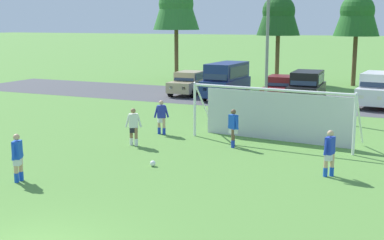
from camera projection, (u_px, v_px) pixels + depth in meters
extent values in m
plane|color=#598C3D|center=(239.00, 132.00, 25.11)|extent=(400.00, 400.00, 0.00)
cube|color=#4C4C51|center=(292.00, 101.00, 35.09)|extent=(52.00, 8.40, 0.01)
sphere|color=white|center=(153.00, 163.00, 19.15)|extent=(0.22, 0.22, 0.22)
sphere|color=black|center=(153.00, 163.00, 19.15)|extent=(0.08, 0.08, 0.08)
sphere|color=red|center=(154.00, 164.00, 19.13)|extent=(0.07, 0.07, 0.07)
cylinder|color=white|center=(354.00, 125.00, 20.59)|extent=(0.12, 0.12, 2.44)
cylinder|color=white|center=(195.00, 110.00, 24.12)|extent=(0.12, 0.12, 2.44)
cylinder|color=white|center=(269.00, 89.00, 22.13)|extent=(7.30, 0.80, 0.12)
cylinder|color=white|center=(359.00, 119.00, 21.34)|extent=(0.26, 1.94, 2.46)
cylinder|color=white|center=(204.00, 105.00, 24.87)|extent=(0.26, 1.94, 2.46)
cube|color=silver|center=(276.00, 116.00, 23.23)|extent=(6.93, 0.69, 2.20)
cylinder|color=brown|center=(233.00, 138.00, 21.97)|extent=(0.14, 0.14, 0.80)
cylinder|color=brown|center=(233.00, 137.00, 22.25)|extent=(0.14, 0.14, 0.80)
cylinder|color=#1E38B7|center=(233.00, 144.00, 22.01)|extent=(0.15, 0.15, 0.32)
cylinder|color=#1E38B7|center=(233.00, 142.00, 22.29)|extent=(0.15, 0.15, 0.32)
cube|color=silver|center=(233.00, 130.00, 22.05)|extent=(0.40, 0.35, 0.28)
cube|color=blue|center=(233.00, 122.00, 21.98)|extent=(0.45, 0.39, 0.60)
sphere|color=brown|center=(233.00, 112.00, 21.90)|extent=(0.22, 0.22, 0.22)
cylinder|color=blue|center=(237.00, 123.00, 21.77)|extent=(0.25, 0.18, 0.55)
cylinder|color=blue|center=(230.00, 121.00, 22.20)|extent=(0.25, 0.18, 0.55)
cylinder|color=tan|center=(326.00, 165.00, 17.82)|extent=(0.14, 0.14, 0.80)
cylinder|color=tan|center=(332.00, 165.00, 17.89)|extent=(0.14, 0.14, 0.80)
cylinder|color=blue|center=(325.00, 172.00, 17.87)|extent=(0.15, 0.15, 0.32)
cylinder|color=blue|center=(332.00, 172.00, 17.94)|extent=(0.15, 0.15, 0.32)
cube|color=silver|center=(329.00, 156.00, 17.80)|extent=(0.29, 0.38, 0.28)
cube|color=#1E38B7|center=(330.00, 146.00, 17.73)|extent=(0.32, 0.43, 0.60)
sphere|color=tan|center=(330.00, 133.00, 17.65)|extent=(0.22, 0.22, 0.22)
cylinder|color=#1E38B7|center=(326.00, 147.00, 17.56)|extent=(0.14, 0.24, 0.55)
cylinder|color=#1E38B7|center=(334.00, 145.00, 17.90)|extent=(0.14, 0.24, 0.55)
cylinder|color=tan|center=(21.00, 169.00, 17.37)|extent=(0.14, 0.14, 0.80)
cylinder|color=tan|center=(16.00, 171.00, 17.18)|extent=(0.14, 0.14, 0.80)
cylinder|color=blue|center=(21.00, 176.00, 17.41)|extent=(0.15, 0.15, 0.32)
cylinder|color=blue|center=(17.00, 178.00, 17.22)|extent=(0.15, 0.15, 0.32)
cube|color=silver|center=(18.00, 161.00, 17.21)|extent=(0.33, 0.40, 0.28)
cube|color=blue|center=(17.00, 150.00, 17.14)|extent=(0.37, 0.44, 0.60)
sphere|color=tan|center=(16.00, 137.00, 17.06)|extent=(0.22, 0.22, 0.22)
cylinder|color=blue|center=(21.00, 149.00, 17.39)|extent=(0.17, 0.25, 0.55)
cylinder|color=blue|center=(13.00, 152.00, 16.90)|extent=(0.17, 0.25, 0.55)
cylinder|color=#936B4C|center=(136.00, 137.00, 22.30)|extent=(0.14, 0.14, 0.80)
cylinder|color=#936B4C|center=(131.00, 136.00, 22.43)|extent=(0.14, 0.14, 0.80)
cylinder|color=white|center=(136.00, 142.00, 22.34)|extent=(0.15, 0.15, 0.32)
cylinder|color=white|center=(131.00, 141.00, 22.47)|extent=(0.15, 0.15, 0.32)
cube|color=black|center=(134.00, 129.00, 22.30)|extent=(0.40, 0.37, 0.28)
cube|color=silver|center=(133.00, 121.00, 22.23)|extent=(0.45, 0.41, 0.60)
sphere|color=#936B4C|center=(133.00, 111.00, 22.15)|extent=(0.22, 0.22, 0.22)
cylinder|color=silver|center=(139.00, 121.00, 22.24)|extent=(0.24, 0.20, 0.55)
cylinder|color=silver|center=(128.00, 121.00, 22.23)|extent=(0.24, 0.20, 0.55)
cylinder|color=tan|center=(164.00, 126.00, 24.57)|extent=(0.14, 0.14, 0.80)
cylinder|color=tan|center=(159.00, 126.00, 24.69)|extent=(0.14, 0.14, 0.80)
cylinder|color=#1E38B7|center=(164.00, 131.00, 24.61)|extent=(0.15, 0.15, 0.32)
cylinder|color=#1E38B7|center=(159.00, 131.00, 24.74)|extent=(0.15, 0.15, 0.32)
cube|color=silver|center=(161.00, 119.00, 24.57)|extent=(0.40, 0.39, 0.28)
cube|color=#232D99|center=(161.00, 112.00, 24.50)|extent=(0.45, 0.43, 0.60)
sphere|color=tan|center=(161.00, 103.00, 24.42)|extent=(0.22, 0.22, 0.22)
cylinder|color=#232D99|center=(167.00, 112.00, 24.53)|extent=(0.23, 0.21, 0.55)
cylinder|color=#232D99|center=(156.00, 112.00, 24.48)|extent=(0.23, 0.21, 0.55)
cube|color=tan|center=(189.00, 85.00, 38.05)|extent=(1.89, 4.24, 0.76)
cube|color=tan|center=(190.00, 76.00, 38.06)|extent=(1.70, 2.14, 0.64)
cube|color=#28384C|center=(184.00, 77.00, 37.19)|extent=(1.54, 0.35, 0.55)
cube|color=#28384C|center=(200.00, 76.00, 37.74)|extent=(0.08, 1.79, 0.45)
cube|color=white|center=(184.00, 88.00, 35.99)|extent=(0.28, 0.09, 0.20)
cube|color=white|center=(171.00, 88.00, 36.37)|extent=(0.28, 0.09, 0.20)
cube|color=#B21414|center=(205.00, 82.00, 39.72)|extent=(0.28, 0.09, 0.20)
cube|color=#B21414|center=(193.00, 82.00, 40.10)|extent=(0.28, 0.09, 0.20)
cylinder|color=black|center=(193.00, 93.00, 36.60)|extent=(0.25, 0.65, 0.64)
cylinder|color=black|center=(170.00, 92.00, 37.29)|extent=(0.25, 0.65, 0.64)
cylinder|color=black|center=(207.00, 89.00, 38.96)|extent=(0.25, 0.65, 0.64)
cylinder|color=black|center=(185.00, 88.00, 39.65)|extent=(0.25, 0.65, 0.64)
cube|color=navy|center=(226.00, 87.00, 35.94)|extent=(2.11, 4.86, 1.10)
cube|color=navy|center=(227.00, 71.00, 35.91)|extent=(1.93, 4.15, 1.10)
cube|color=#28384C|center=(216.00, 73.00, 34.17)|extent=(1.68, 0.51, 0.91)
cube|color=#28384C|center=(239.00, 71.00, 35.52)|extent=(0.15, 3.48, 0.77)
cube|color=white|center=(220.00, 90.00, 33.61)|extent=(0.28, 0.09, 0.20)
cube|color=white|center=(205.00, 89.00, 34.07)|extent=(0.28, 0.09, 0.20)
cube|color=#B21414|center=(245.00, 83.00, 37.79)|extent=(0.28, 0.09, 0.20)
cube|color=#B21414|center=(231.00, 82.00, 38.25)|extent=(0.28, 0.09, 0.20)
cylinder|color=black|center=(231.00, 98.00, 34.31)|extent=(0.26, 0.65, 0.64)
cylinder|color=black|center=(204.00, 96.00, 35.14)|extent=(0.26, 0.65, 0.64)
cylinder|color=black|center=(246.00, 93.00, 36.94)|extent=(0.26, 0.65, 0.64)
cylinder|color=black|center=(221.00, 91.00, 37.78)|extent=(0.26, 0.65, 0.64)
cube|color=maroon|center=(280.00, 91.00, 34.94)|extent=(1.96, 4.27, 0.76)
cube|color=maroon|center=(281.00, 81.00, 34.94)|extent=(1.74, 2.16, 0.64)
cube|color=#28384C|center=(278.00, 82.00, 34.06)|extent=(1.54, 0.38, 0.55)
cube|color=#28384C|center=(293.00, 81.00, 34.64)|extent=(0.11, 1.79, 0.45)
cube|color=white|center=(281.00, 95.00, 32.87)|extent=(0.28, 0.09, 0.20)
cube|color=white|center=(266.00, 94.00, 33.23)|extent=(0.28, 0.09, 0.20)
cube|color=#B21414|center=(293.00, 87.00, 36.63)|extent=(0.28, 0.09, 0.20)
cube|color=#B21414|center=(279.00, 87.00, 36.99)|extent=(0.28, 0.09, 0.20)
cylinder|color=black|center=(289.00, 100.00, 33.49)|extent=(0.27, 0.65, 0.64)
cylinder|color=black|center=(262.00, 98.00, 34.15)|extent=(0.27, 0.65, 0.64)
cylinder|color=black|center=(297.00, 95.00, 35.87)|extent=(0.27, 0.65, 0.64)
cylinder|color=black|center=(271.00, 93.00, 36.52)|extent=(0.27, 0.65, 0.64)
cube|color=black|center=(306.00, 92.00, 33.47)|extent=(2.10, 4.68, 1.00)
cube|color=black|center=(307.00, 78.00, 33.49)|extent=(1.88, 3.07, 0.84)
cube|color=#28384C|center=(304.00, 80.00, 32.19)|extent=(1.63, 0.45, 0.71)
cube|color=#28384C|center=(321.00, 78.00, 33.17)|extent=(0.15, 2.55, 0.59)
cube|color=white|center=(309.00, 96.00, 31.21)|extent=(0.28, 0.09, 0.20)
cube|color=white|center=(292.00, 95.00, 31.59)|extent=(0.28, 0.09, 0.20)
cube|color=#B21414|center=(319.00, 88.00, 35.34)|extent=(0.28, 0.09, 0.20)
cube|color=#B21414|center=(304.00, 87.00, 35.72)|extent=(0.28, 0.09, 0.20)
cylinder|color=black|center=(318.00, 104.00, 31.92)|extent=(0.27, 0.65, 0.64)
cylinder|color=black|center=(287.00, 102.00, 32.61)|extent=(0.27, 0.65, 0.64)
cylinder|color=black|center=(324.00, 98.00, 34.53)|extent=(0.27, 0.65, 0.64)
cylinder|color=black|center=(295.00, 96.00, 35.21)|extent=(0.27, 0.65, 0.64)
cube|color=silver|center=(377.00, 94.00, 32.68)|extent=(2.24, 4.73, 1.00)
cube|color=silver|center=(378.00, 79.00, 32.68)|extent=(1.97, 3.12, 0.84)
cube|color=#28384C|center=(374.00, 82.00, 31.46)|extent=(1.64, 0.50, 0.71)
cube|color=white|center=(380.00, 98.00, 30.47)|extent=(0.29, 0.10, 0.20)
cube|color=white|center=(361.00, 97.00, 30.96)|extent=(0.29, 0.10, 0.20)
cube|color=#B21414|center=(374.00, 89.00, 34.87)|extent=(0.29, 0.10, 0.20)
cylinder|color=black|center=(356.00, 104.00, 31.98)|extent=(0.29, 0.66, 0.64)
cylinder|color=black|center=(365.00, 98.00, 34.45)|extent=(0.29, 0.66, 0.64)
cylinder|color=brown|center=(176.00, 56.00, 46.80)|extent=(0.36, 0.36, 4.64)
sphere|color=#2D702D|center=(176.00, 4.00, 45.95)|extent=(3.13, 3.13, 3.13)
cylinder|color=brown|center=(277.00, 59.00, 45.20)|extent=(0.36, 0.36, 4.18)
cone|color=#1E511E|center=(279.00, 1.00, 44.27)|extent=(3.76, 3.76, 5.85)
sphere|color=#1E511E|center=(279.00, 11.00, 44.43)|extent=(2.82, 2.82, 2.82)
cylinder|color=brown|center=(354.00, 61.00, 43.25)|extent=(0.36, 0.36, 4.17)
cone|color=#236023|center=(358.00, 0.00, 42.32)|extent=(3.75, 3.75, 5.83)
sphere|color=#236023|center=(357.00, 11.00, 42.49)|extent=(2.81, 2.81, 2.81)
cylinder|color=slate|center=(267.00, 49.00, 30.34)|extent=(0.18, 0.18, 7.45)
cylinder|color=slate|center=(266.00, 109.00, 31.01)|extent=(0.32, 0.32, 0.30)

